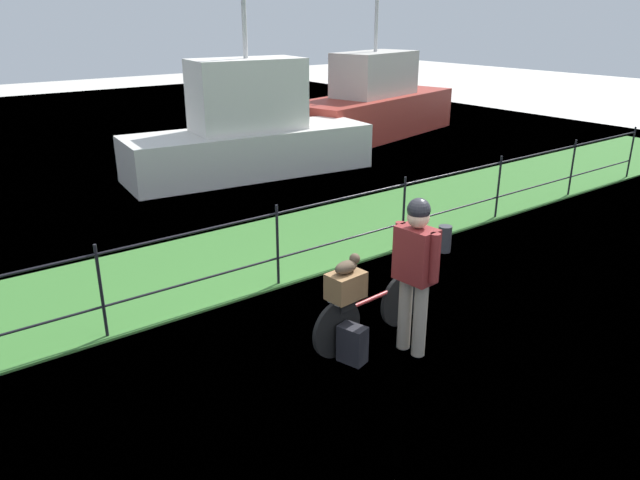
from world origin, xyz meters
name	(u,v)px	position (x,y,z in m)	size (l,w,h in m)	color
ground_plane	(398,358)	(0.00, 0.00, 0.00)	(60.00, 60.00, 0.00)	beige
grass_strip	(236,258)	(0.00, 3.34, 0.01)	(27.00, 2.40, 0.03)	#38702D
harbor_water	(90,170)	(0.00, 9.96, 0.00)	(30.00, 30.00, 0.00)	slate
iron_fence	(277,239)	(0.00, 2.23, 0.65)	(18.04, 0.04, 1.10)	black
bicycle_main	(369,313)	(0.01, 0.47, 0.33)	(1.63, 0.21, 0.63)	black
wooden_crate	(346,286)	(-0.35, 0.44, 0.77)	(0.38, 0.26, 0.28)	brown
terrier_dog	(348,265)	(-0.33, 0.44, 0.98)	(0.32, 0.16, 0.18)	#4C3D2D
cyclist_person	(416,263)	(0.21, 0.03, 1.00)	(0.29, 0.54, 1.68)	gray
backpack_on_paving	(352,344)	(-0.41, 0.25, 0.20)	(0.28, 0.18, 0.40)	black
mooring_bollard	(445,239)	(2.63, 1.73, 0.20)	(0.20, 0.20, 0.40)	#38383D
moored_boat_near	(249,134)	(2.72, 7.46, 0.88)	(5.52, 2.27, 4.06)	silver
moored_boat_far	(374,106)	(7.80, 9.07, 0.86)	(6.11, 3.19, 3.93)	#9E3328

